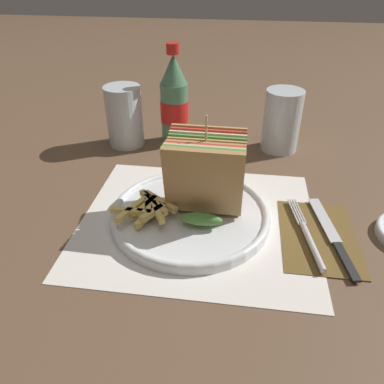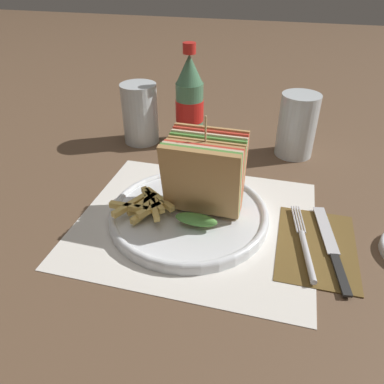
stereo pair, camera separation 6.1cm
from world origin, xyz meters
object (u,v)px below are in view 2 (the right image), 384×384
(fork, at_px, (305,247))
(knife, at_px, (331,247))
(plate_main, at_px, (189,214))
(coke_bottle_near, at_px, (190,102))
(glass_far, at_px, (140,114))
(glass_near, at_px, (296,130))
(club_sandwich, at_px, (203,176))

(fork, bearing_deg, knife, 10.44)
(plate_main, relative_size, coke_bottle_near, 1.21)
(knife, relative_size, glass_far, 1.46)
(glass_near, height_order, glass_far, same)
(glass_far, bearing_deg, club_sandwich, -50.46)
(plate_main, distance_m, coke_bottle_near, 0.31)
(fork, bearing_deg, plate_main, 159.91)
(knife, xyz_separation_m, glass_far, (-0.40, 0.28, 0.06))
(club_sandwich, xyz_separation_m, fork, (0.17, -0.05, -0.07))
(fork, distance_m, glass_far, 0.47)
(plate_main, height_order, coke_bottle_near, coke_bottle_near)
(fork, relative_size, knife, 0.89)
(plate_main, bearing_deg, knife, -5.00)
(coke_bottle_near, bearing_deg, glass_near, -1.93)
(plate_main, height_order, club_sandwich, club_sandwich)
(glass_near, xyz_separation_m, glass_far, (-0.34, -0.02, 0.01))
(coke_bottle_near, bearing_deg, fork, -50.86)
(knife, height_order, glass_near, glass_near)
(glass_near, bearing_deg, club_sandwich, -117.40)
(coke_bottle_near, relative_size, glass_near, 1.63)
(knife, bearing_deg, plate_main, 165.17)
(club_sandwich, distance_m, knife, 0.22)
(knife, height_order, glass_far, glass_far)
(fork, bearing_deg, glass_far, 131.71)
(fork, distance_m, glass_near, 0.32)
(coke_bottle_near, distance_m, glass_far, 0.11)
(fork, distance_m, coke_bottle_near, 0.42)
(knife, bearing_deg, glass_near, 92.70)
(coke_bottle_near, bearing_deg, club_sandwich, -70.76)
(fork, height_order, glass_near, glass_near)
(plate_main, height_order, glass_far, glass_far)
(fork, xyz_separation_m, coke_bottle_near, (-0.26, 0.32, 0.08))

